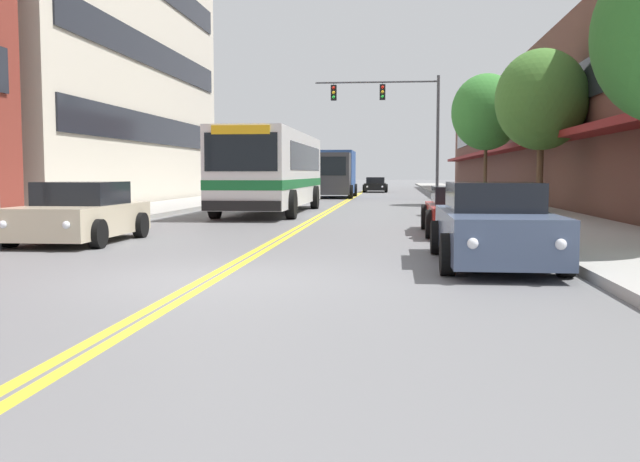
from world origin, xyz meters
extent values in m
plane|color=slate|center=(0.00, 37.00, 0.00)|extent=(240.00, 240.00, 0.00)
cube|color=#9E9B96|center=(-7.31, 37.00, 0.08)|extent=(3.62, 106.00, 0.16)
cube|color=#9E9B96|center=(7.31, 37.00, 0.08)|extent=(3.62, 106.00, 0.16)
cube|color=yellow|center=(-0.10, 37.00, 0.00)|extent=(0.14, 106.00, 0.01)
cube|color=yellow|center=(0.10, 37.00, 0.00)|extent=(0.14, 106.00, 0.01)
cube|color=black|center=(-9.33, 25.14, 3.74)|extent=(0.08, 21.60, 1.40)
cube|color=black|center=(-9.33, 25.14, 7.49)|extent=(0.08, 21.60, 1.40)
cube|color=brown|center=(13.37, 37.00, 3.90)|extent=(8.00, 68.00, 7.80)
cube|color=maroon|center=(8.82, 37.00, 2.90)|extent=(1.10, 61.20, 0.24)
cube|color=black|center=(9.33, 37.00, 4.84)|extent=(0.08, 61.20, 1.40)
cube|color=silver|center=(-2.11, 17.55, 1.72)|extent=(2.58, 11.48, 2.75)
cube|color=#196B33|center=(-2.11, 17.55, 1.17)|extent=(2.60, 11.50, 0.32)
cube|color=black|center=(-2.11, 18.12, 2.16)|extent=(2.61, 8.96, 0.99)
cube|color=black|center=(-2.11, 11.79, 2.22)|extent=(2.32, 0.04, 1.21)
cube|color=yellow|center=(-2.11, 11.78, 2.90)|extent=(1.86, 0.06, 0.28)
cube|color=black|center=(-2.11, 11.77, 0.53)|extent=(2.53, 0.08, 0.32)
cylinder|color=black|center=(-3.42, 13.64, 0.50)|extent=(0.30, 1.00, 1.00)
cylinder|color=black|center=(-0.79, 13.64, 0.50)|extent=(0.30, 1.00, 1.00)
cylinder|color=black|center=(-3.42, 20.70, 0.50)|extent=(0.30, 1.00, 1.00)
cylinder|color=black|center=(-0.79, 20.70, 0.50)|extent=(0.30, 1.00, 1.00)
cube|color=beige|center=(-4.37, 5.19, 0.51)|extent=(1.87, 4.02, 0.68)
cube|color=black|center=(-4.37, 5.35, 1.10)|extent=(1.61, 1.77, 0.51)
cylinder|color=black|center=(-5.33, 3.94, 0.31)|extent=(0.22, 0.61, 0.61)
cylinder|color=black|center=(-3.41, 3.94, 0.31)|extent=(0.22, 0.61, 0.61)
cylinder|color=black|center=(-5.33, 6.43, 0.31)|extent=(0.22, 0.61, 0.61)
cylinder|color=black|center=(-3.41, 6.43, 0.31)|extent=(0.22, 0.61, 0.61)
sphere|color=silver|center=(-5.03, 3.16, 0.54)|extent=(0.16, 0.16, 0.16)
sphere|color=silver|center=(-3.71, 3.16, 0.54)|extent=(0.16, 0.16, 0.16)
cube|color=red|center=(-5.05, 7.21, 0.54)|extent=(0.18, 0.04, 0.10)
cube|color=red|center=(-3.70, 7.21, 0.54)|extent=(0.18, 0.04, 0.10)
cube|color=#38383D|center=(-4.29, 31.45, 0.54)|extent=(1.89, 4.51, 0.73)
cube|color=black|center=(-4.29, 31.63, 1.14)|extent=(1.62, 1.99, 0.46)
cylinder|color=black|center=(-5.26, 30.05, 0.32)|extent=(0.22, 0.65, 0.65)
cylinder|color=black|center=(-3.33, 30.05, 0.32)|extent=(0.22, 0.65, 0.65)
cylinder|color=black|center=(-5.26, 32.85, 0.32)|extent=(0.22, 0.65, 0.65)
cylinder|color=black|center=(-3.33, 32.85, 0.32)|extent=(0.22, 0.65, 0.65)
sphere|color=silver|center=(-4.95, 29.18, 0.58)|extent=(0.16, 0.16, 0.16)
sphere|color=silver|center=(-3.63, 29.18, 0.58)|extent=(0.16, 0.16, 0.16)
cube|color=red|center=(-4.97, 33.72, 0.58)|extent=(0.18, 0.04, 0.10)
cube|color=red|center=(-3.61, 33.72, 0.58)|extent=(0.18, 0.04, 0.10)
cube|color=#475675|center=(4.37, 2.19, 0.55)|extent=(1.70, 4.64, 0.73)
cube|color=black|center=(4.37, 2.38, 1.16)|extent=(1.46, 2.04, 0.49)
cylinder|color=black|center=(3.50, 0.75, 0.32)|extent=(0.22, 0.65, 0.65)
cylinder|color=black|center=(5.24, 0.75, 0.32)|extent=(0.22, 0.65, 0.65)
cylinder|color=black|center=(3.50, 3.63, 0.32)|extent=(0.22, 0.65, 0.65)
cylinder|color=black|center=(5.24, 3.63, 0.32)|extent=(0.22, 0.65, 0.65)
sphere|color=silver|center=(3.78, -0.15, 0.58)|extent=(0.16, 0.16, 0.16)
sphere|color=silver|center=(4.97, -0.15, 0.58)|extent=(0.16, 0.16, 0.16)
cube|color=red|center=(3.76, 4.52, 0.58)|extent=(0.18, 0.04, 0.10)
cube|color=red|center=(4.98, 4.52, 0.58)|extent=(0.18, 0.04, 0.10)
cube|color=maroon|center=(4.41, 8.36, 0.47)|extent=(1.70, 4.52, 0.56)
cube|color=black|center=(4.41, 8.55, 0.98)|extent=(1.46, 1.99, 0.46)
cylinder|color=black|center=(3.54, 6.96, 0.35)|extent=(0.22, 0.69, 0.69)
cylinder|color=black|center=(5.29, 6.96, 0.35)|extent=(0.22, 0.69, 0.69)
cylinder|color=black|center=(3.54, 9.77, 0.35)|extent=(0.22, 0.69, 0.69)
cylinder|color=black|center=(5.29, 9.77, 0.35)|extent=(0.22, 0.69, 0.69)
sphere|color=silver|center=(3.82, 6.08, 0.50)|extent=(0.16, 0.16, 0.16)
sphere|color=silver|center=(5.01, 6.08, 0.50)|extent=(0.16, 0.16, 0.16)
cube|color=red|center=(3.80, 10.64, 0.50)|extent=(0.18, 0.04, 0.10)
cube|color=red|center=(5.02, 10.64, 0.50)|extent=(0.18, 0.04, 0.10)
cube|color=black|center=(1.10, 48.55, 0.45)|extent=(1.71, 4.78, 0.56)
cube|color=black|center=(1.10, 48.75, 0.98)|extent=(1.47, 2.10, 0.49)
cylinder|color=black|center=(0.22, 47.07, 0.32)|extent=(0.22, 0.64, 0.64)
cylinder|color=black|center=(1.98, 47.07, 0.32)|extent=(0.22, 0.64, 0.64)
cylinder|color=black|center=(0.22, 50.03, 0.32)|extent=(0.22, 0.64, 0.64)
cylinder|color=black|center=(1.98, 50.03, 0.32)|extent=(0.22, 0.64, 0.64)
sphere|color=silver|center=(0.50, 46.15, 0.48)|extent=(0.16, 0.16, 0.16)
sphere|color=silver|center=(1.70, 46.15, 0.48)|extent=(0.16, 0.16, 0.16)
cube|color=red|center=(0.48, 50.95, 0.48)|extent=(0.18, 0.04, 0.10)
cube|color=red|center=(1.71, 50.95, 0.48)|extent=(0.18, 0.04, 0.10)
cube|color=#38383D|center=(-1.27, 33.01, 1.52)|extent=(2.49, 1.97, 2.53)
cube|color=black|center=(-1.27, 32.01, 1.97)|extent=(2.12, 0.04, 1.11)
cube|color=#335699|center=(-1.27, 36.29, 1.62)|extent=(2.54, 4.59, 2.74)
cylinder|color=black|center=(-2.54, 33.01, 0.42)|extent=(0.28, 0.84, 0.84)
cylinder|color=black|center=(0.01, 33.01, 0.42)|extent=(0.28, 0.84, 0.84)
cylinder|color=black|center=(-2.54, 37.67, 0.42)|extent=(0.28, 0.84, 0.84)
cylinder|color=black|center=(0.01, 37.67, 0.42)|extent=(0.28, 0.84, 0.84)
cylinder|color=#47474C|center=(5.20, 33.08, 3.67)|extent=(0.18, 0.18, 7.33)
cylinder|color=#47474C|center=(1.54, 33.08, 6.98)|extent=(7.33, 0.11, 0.11)
cube|color=black|center=(1.90, 33.08, 6.38)|extent=(0.34, 0.26, 0.92)
sphere|color=red|center=(1.90, 32.92, 6.66)|extent=(0.18, 0.18, 0.18)
sphere|color=yellow|center=(1.90, 32.92, 6.38)|extent=(0.18, 0.18, 0.18)
sphere|color=green|center=(1.90, 32.92, 6.11)|extent=(0.18, 0.18, 0.18)
cylinder|color=black|center=(1.90, 33.08, 6.91)|extent=(0.02, 0.02, 0.14)
cube|color=black|center=(-1.03, 33.08, 6.38)|extent=(0.34, 0.26, 0.92)
sphere|color=red|center=(-1.03, 32.92, 6.66)|extent=(0.18, 0.18, 0.18)
sphere|color=yellow|center=(-1.03, 32.92, 6.38)|extent=(0.18, 0.18, 0.18)
sphere|color=green|center=(-1.03, 32.92, 6.11)|extent=(0.18, 0.18, 0.18)
cylinder|color=black|center=(-1.03, 33.08, 6.91)|extent=(0.02, 0.02, 0.14)
cylinder|color=brown|center=(7.88, 16.29, 1.47)|extent=(0.24, 0.24, 2.63)
ellipsoid|color=#42752D|center=(7.88, 16.29, 4.18)|extent=(3.28, 3.28, 3.60)
cylinder|color=brown|center=(7.01, 24.84, 1.61)|extent=(0.17, 0.17, 2.90)
ellipsoid|color=#387F33|center=(7.01, 24.84, 4.47)|extent=(3.31, 3.31, 3.64)
cylinder|color=yellow|center=(5.95, 10.30, 0.47)|extent=(0.22, 0.22, 0.63)
sphere|color=yellow|center=(5.95, 10.30, 0.84)|extent=(0.20, 0.20, 0.20)
cylinder|color=yellow|center=(5.80, 10.30, 0.54)|extent=(0.08, 0.10, 0.10)
camera|label=1|loc=(2.70, -10.16, 1.56)|focal=40.00mm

